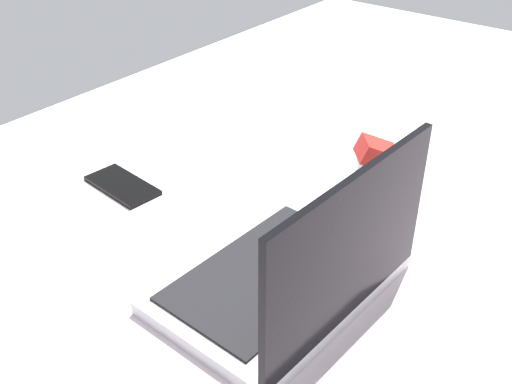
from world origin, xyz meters
The scene contains 4 objects.
bed_mattress centered at (0.00, 0.00, 9.00)cm, with size 180.00×140.00×18.00cm, color silver.
laptop centered at (46.92, 9.92, 22.41)cm, with size 33.95×24.39×23.00cm.
snack_cup centered at (19.67, 8.08, 24.02)cm, with size 10.43×10.19×13.61cm.
cell_phone centered at (41.97, -30.80, 18.40)cm, with size 6.80×14.00×0.80cm, color black.
Camera 1 is at (100.44, 45.30, 75.33)cm, focal length 43.37 mm.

